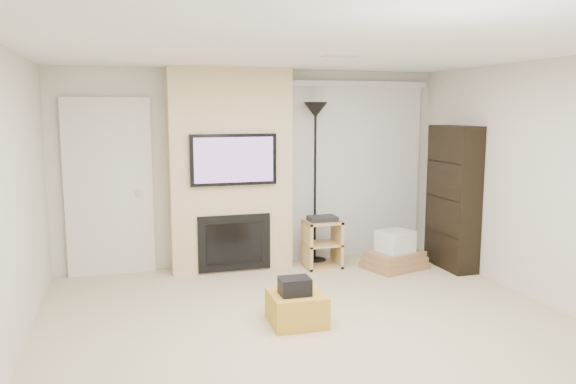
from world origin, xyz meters
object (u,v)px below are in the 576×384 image
object	(u,v)px
ottoman	(297,308)
floor_lamp	(315,137)
box_stack	(395,254)
av_stand	(322,240)
bookshelf	(453,198)

from	to	relation	value
ottoman	floor_lamp	xyz separation A→B (m)	(0.87, 1.99, 1.50)
floor_lamp	box_stack	distance (m)	1.80
ottoman	floor_lamp	size ratio (longest dim) A/B	0.24
floor_lamp	av_stand	bearing A→B (deg)	-86.33
box_stack	bookshelf	distance (m)	1.02
av_stand	bookshelf	world-z (taller)	bookshelf
av_stand	bookshelf	xyz separation A→B (m)	(1.57, -0.48, 0.55)
bookshelf	ottoman	bearing A→B (deg)	-152.66
bookshelf	box_stack	bearing A→B (deg)	167.69
ottoman	box_stack	distance (m)	2.26
ottoman	box_stack	size ratio (longest dim) A/B	0.59
ottoman	box_stack	bearing A→B (deg)	39.18
floor_lamp	bookshelf	size ratio (longest dim) A/B	1.16
ottoman	bookshelf	distance (m)	2.87
av_stand	box_stack	xyz separation A→B (m)	(0.86, -0.32, -0.16)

